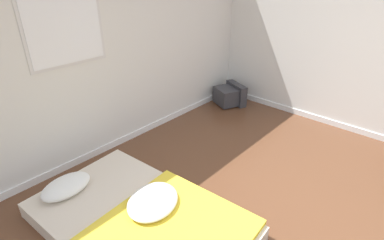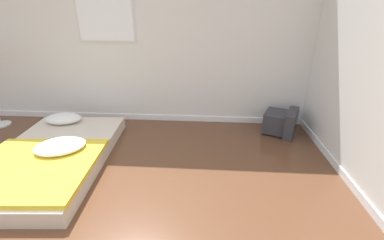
% 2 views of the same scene
% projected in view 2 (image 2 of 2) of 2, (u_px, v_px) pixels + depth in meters
% --- Properties ---
extents(wall_back, '(7.76, 0.08, 2.60)m').
position_uv_depth(wall_back, '(134.00, 40.00, 3.90)').
color(wall_back, silver).
rests_on(wall_back, ground_plane).
extents(mattress_bed, '(1.40, 2.17, 0.31)m').
position_uv_depth(mattress_bed, '(51.00, 155.00, 3.07)').
color(mattress_bed, beige).
rests_on(mattress_bed, ground_plane).
extents(crt_tv, '(0.58, 0.60, 0.37)m').
position_uv_depth(crt_tv, '(282.00, 122.00, 3.83)').
color(crt_tv, '#333338').
rests_on(crt_tv, ground_plane).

